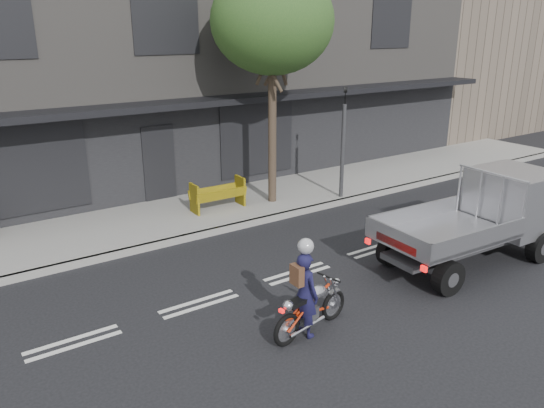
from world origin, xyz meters
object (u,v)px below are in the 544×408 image
(traffic_light_pole, at_px, (343,149))
(motorcycle, at_px, (311,307))
(street_tree, at_px, (272,22))
(rider, at_px, (305,294))
(construction_barrier, at_px, (222,196))
(flatbed_ute, at_px, (501,206))

(traffic_light_pole, xyz_separation_m, motorcycle, (-5.40, -5.34, -1.17))
(street_tree, distance_m, rider, 8.44)
(rider, bearing_deg, traffic_light_pole, -55.68)
(traffic_light_pole, height_order, rider, traffic_light_pole)
(rider, height_order, construction_barrier, rider)
(street_tree, height_order, traffic_light_pole, street_tree)
(construction_barrier, bearing_deg, street_tree, -1.07)
(street_tree, relative_size, construction_barrier, 4.22)
(flatbed_ute, bearing_deg, street_tree, 114.44)
(flatbed_ute, relative_size, construction_barrier, 2.88)
(street_tree, relative_size, motorcycle, 3.74)
(flatbed_ute, bearing_deg, construction_barrier, 127.03)
(rider, bearing_deg, construction_barrier, -26.03)
(flatbed_ute, xyz_separation_m, construction_barrier, (-4.06, 6.02, -0.60))
(traffic_light_pole, height_order, motorcycle, traffic_light_pole)
(motorcycle, bearing_deg, traffic_light_pole, 35.11)
(rider, bearing_deg, flatbed_ute, -97.57)
(traffic_light_pole, xyz_separation_m, construction_barrier, (-3.71, 0.88, -1.05))
(street_tree, distance_m, flatbed_ute, 7.62)
(traffic_light_pole, distance_m, construction_barrier, 3.96)
(flatbed_ute, bearing_deg, traffic_light_pole, 96.91)
(motorcycle, relative_size, rider, 1.17)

